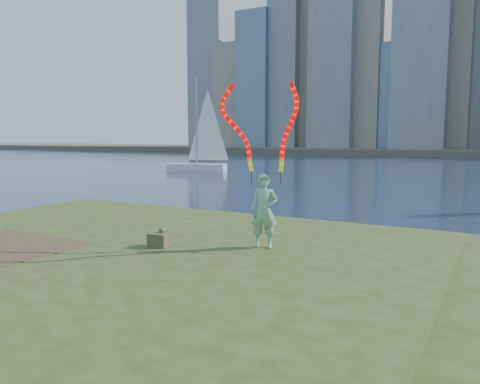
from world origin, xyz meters
The scene contains 6 objects.
ground centered at (0.00, 0.00, 0.00)m, with size 320.00×320.00×0.00m, color #1A2741.
grassy_knoll centered at (0.00, -2.30, 0.34)m, with size 20.00×18.00×0.80m.
far_shore centered at (0.00, 95.00, 0.60)m, with size 320.00×40.00×1.20m, color #504B3B.
woman_with_ribbons centered at (3.07, -0.05, 2.20)m, with size 1.98×0.73×4.06m.
canvas_bag centered at (0.92, -1.22, 0.97)m, with size 0.48×0.54×0.42m.
sailboat centered at (-18.35, 28.77, 1.58)m, with size 6.04×3.60×9.20m.
Camera 1 is at (7.76, -9.54, 3.31)m, focal length 35.00 mm.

